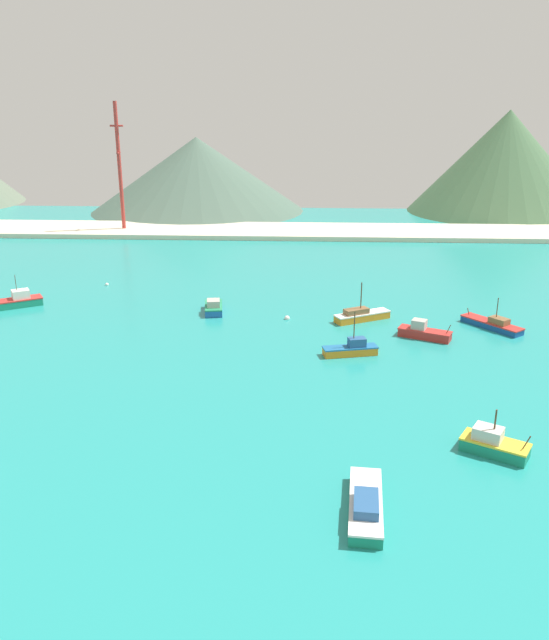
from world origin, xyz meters
The scene contains 15 objects.
ground centered at (0.00, 30.00, -0.25)m, with size 260.00×280.00×0.50m.
fishing_boat_0 centered at (63.94, 47.99, 0.72)m, with size 8.61×9.69×5.24m.
fishing_boat_1 centered at (18.09, 54.04, 0.91)m, with size 3.84×6.98×2.45m.
fishing_boat_2 centered at (53.46, 8.77, 1.05)m, with size 7.30×5.89×4.96m.
fishing_boat_3 centered at (-17.30, 55.53, 1.02)m, with size 9.44×7.42×5.78m.
fishing_boat_4 centered at (39.44, -2.19, 0.82)m, with size 3.76×10.64×2.16m.
fishing_boat_5 centered at (52.14, 43.04, 0.93)m, with size 8.28×5.57×2.81m.
fishing_boat_9 centered at (40.57, 35.46, 0.89)m, with size 8.14×3.83×6.48m.
fishing_boat_10 centered at (43.18, 50.91, 0.87)m, with size 9.78×6.71×6.58m.
buoy_0 centered at (-5.46, 70.21, 0.13)m, with size 0.72×0.72×0.72m.
buoy_1 centered at (30.87, 50.94, 0.16)m, with size 0.92×0.92×0.92m.
beach_strip centered at (0.00, 124.95, 0.60)m, with size 247.00×20.93×1.20m, color beige.
hill_central centered at (-2.21, 163.05, 11.83)m, with size 69.93×69.93×23.66m.
hill_east centered at (97.22, 163.82, 16.08)m, with size 59.95×59.95×32.16m.
radio_tower centered at (-16.59, 123.80, 17.68)m, with size 3.47×2.77×34.67m.
Camera 1 is at (33.78, -50.97, 34.56)m, focal length 36.15 mm.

